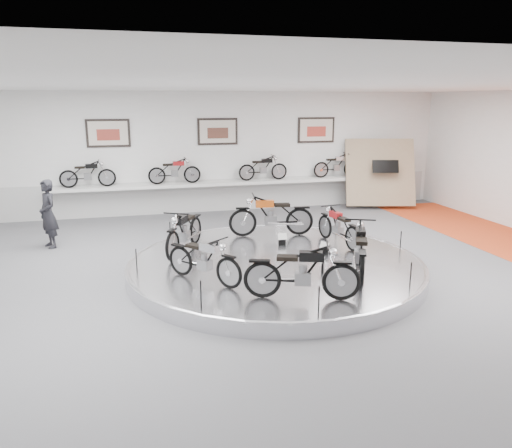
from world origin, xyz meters
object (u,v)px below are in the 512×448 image
object	(u,v)px
bike_c	(184,230)
bike_e	(302,272)
shelf	(220,183)
visitor	(48,214)
display_platform	(275,267)
bike_f	(360,250)
bike_b	(271,215)
bike_d	(204,259)
bike_a	(338,226)

from	to	relation	value
bike_c	bike_e	size ratio (longest dim) A/B	1.00
shelf	visitor	world-z (taller)	visitor
display_platform	visitor	distance (m)	6.12
display_platform	bike_f	size ratio (longest dim) A/B	3.55
shelf	bike_b	size ratio (longest dim) A/B	5.95
shelf	bike_c	bearing A→B (deg)	-109.21
display_platform	bike_f	distance (m)	2.02
shelf	bike_d	size ratio (longest dim) A/B	7.11
bike_b	bike_a	bearing A→B (deg)	146.99
bike_c	bike_d	world-z (taller)	bike_c
bike_a	bike_d	bearing A→B (deg)	107.39
display_platform	bike_d	bearing A→B (deg)	-151.81
bike_b	bike_f	bearing A→B (deg)	112.87
display_platform	shelf	size ratio (longest dim) A/B	0.58
bike_c	display_platform	bearing A→B (deg)	87.32
display_platform	bike_f	world-z (taller)	bike_f
shelf	bike_f	size ratio (longest dim) A/B	6.11
display_platform	visitor	bearing A→B (deg)	145.77
bike_c	bike_e	distance (m)	3.73
bike_f	bike_c	bearing A→B (deg)	75.52
bike_a	bike_b	xyz separation A→B (m)	(-1.33, 1.20, 0.09)
bike_b	bike_e	size ratio (longest dim) A/B	1.07
shelf	bike_c	distance (m)	5.58
bike_a	bike_d	world-z (taller)	same
display_platform	bike_c	bearing A→B (deg)	148.27
bike_c	bike_f	distance (m)	4.03
bike_a	display_platform	bearing A→B (deg)	105.13
bike_b	bike_c	xyz separation A→B (m)	(-2.33, -0.86, -0.04)
bike_a	bike_e	bearing A→B (deg)	137.60
bike_b	bike_c	bearing A→B (deg)	29.25
bike_e	visitor	distance (m)	7.42
bike_d	bike_e	bearing A→B (deg)	9.99
bike_d	bike_e	world-z (taller)	bike_e
bike_d	visitor	xyz separation A→B (m)	(-3.31, 4.34, 0.13)
bike_f	bike_e	bearing A→B (deg)	143.09
shelf	bike_e	size ratio (longest dim) A/B	6.38
shelf	bike_f	xyz separation A→B (m)	(1.32, -7.77, -0.17)
display_platform	bike_e	bearing A→B (deg)	-95.32
display_platform	visitor	size ratio (longest dim) A/B	3.63
bike_d	shelf	bearing A→B (deg)	127.64
display_platform	bike_a	distance (m)	2.08
display_platform	bike_d	xyz separation A→B (m)	(-1.71, -0.92, 0.60)
bike_a	visitor	size ratio (longest dim) A/B	0.88
shelf	bike_a	xyz separation A→B (m)	(1.82, -5.60, -0.25)
bike_d	visitor	distance (m)	5.46
bike_a	bike_c	world-z (taller)	bike_c
shelf	bike_e	xyz separation A→B (m)	(-0.21, -8.62, -0.19)
shelf	visitor	distance (m)	5.84
shelf	bike_d	world-z (taller)	bike_d
display_platform	shelf	distance (m)	6.46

